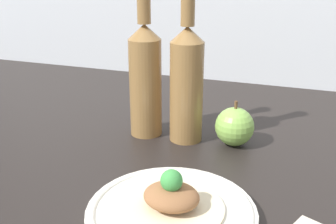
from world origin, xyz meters
The scene contains 6 objects.
ground_plane centered at (0.00, 0.00, -2.00)cm, with size 180.00×110.00×4.00cm, color black.
plate centered at (9.85, -15.21, 0.97)cm, with size 22.87×22.87×1.83cm.
plated_food centered at (9.85, -15.21, 3.14)cm, with size 14.20×14.20×5.80cm.
cider_bottle_left centered at (-4.25, 9.89, 11.72)cm, with size 6.27×6.27×29.14cm.
cider_bottle_right centered at (4.03, 9.89, 11.72)cm, with size 6.27×6.27×29.14cm.
apple centered at (13.32, 10.56, 3.65)cm, with size 7.29×7.29×8.68cm.
Camera 1 is at (24.37, -57.07, 32.24)cm, focal length 42.00 mm.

